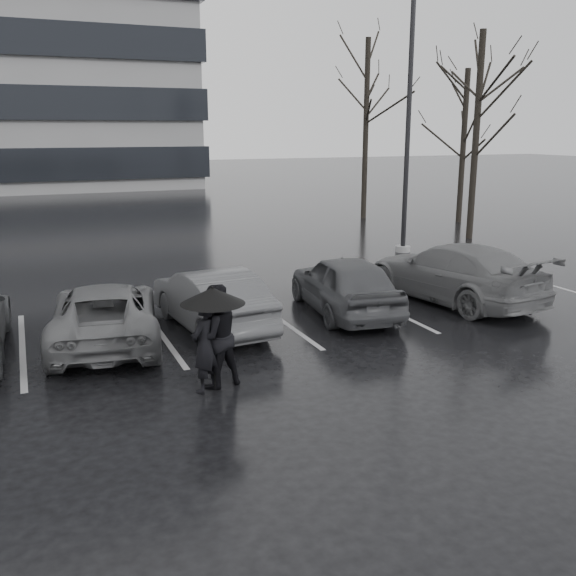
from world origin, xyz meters
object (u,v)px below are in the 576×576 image
(car_west_a, at_px, (211,299))
(car_west_b, at_px, (105,313))
(car_east, at_px, (453,272))
(tree_east, at_px, (476,138))
(tree_north, at_px, (366,131))
(tree_ne, at_px, (463,147))
(car_main, at_px, (345,284))
(lamp_post, at_px, (408,125))
(pedestrian_left, at_px, (205,346))
(pedestrian_right, at_px, (215,336))

(car_west_a, height_order, car_west_b, car_west_a)
(car_west_b, height_order, car_east, car_east)
(tree_east, height_order, tree_north, tree_north)
(car_west_a, height_order, tree_ne, tree_ne)
(car_main, xyz_separation_m, car_east, (3.11, -0.06, 0.03))
(car_west_b, bearing_deg, lamp_post, -142.19)
(car_west_a, relative_size, car_east, 0.80)
(pedestrian_left, bearing_deg, car_west_b, -108.28)
(pedestrian_left, relative_size, tree_ne, 0.23)
(pedestrian_left, distance_m, tree_east, 18.24)
(car_main, distance_m, tree_north, 17.51)
(car_west_b, relative_size, pedestrian_left, 2.83)
(car_west_b, bearing_deg, pedestrian_left, 119.06)
(car_east, bearing_deg, tree_east, -139.02)
(tree_north, bearing_deg, car_west_b, -134.14)
(car_west_a, xyz_separation_m, tree_ne, (15.56, 11.71, 2.82))
(car_west_b, distance_m, pedestrian_left, 3.50)
(car_east, relative_size, tree_east, 0.65)
(car_main, bearing_deg, pedestrian_right, 44.19)
(car_west_b, bearing_deg, tree_ne, -138.03)
(pedestrian_right, distance_m, lamp_post, 14.05)
(car_east, relative_size, pedestrian_right, 2.87)
(pedestrian_left, height_order, pedestrian_right, pedestrian_right)
(lamp_post, bearing_deg, car_main, -132.10)
(car_west_b, bearing_deg, tree_east, -144.56)
(car_west_b, distance_m, pedestrian_right, 3.45)
(car_west_b, xyz_separation_m, tree_ne, (17.87, 11.80, 2.87))
(car_west_a, relative_size, tree_ne, 0.59)
(car_west_a, relative_size, lamp_post, 0.43)
(car_west_a, distance_m, car_west_b, 2.31)
(lamp_post, bearing_deg, tree_north, 69.88)
(tree_north, bearing_deg, car_west_a, -129.35)
(tree_east, bearing_deg, car_west_a, -149.45)
(pedestrian_left, bearing_deg, car_east, 164.79)
(lamp_post, bearing_deg, car_west_a, -145.19)
(pedestrian_right, xyz_separation_m, tree_ne, (16.40, 14.92, 2.60))
(car_main, bearing_deg, pedestrian_left, 44.02)
(lamp_post, distance_m, tree_ne, 8.64)
(car_west_a, distance_m, lamp_post, 11.54)
(car_east, bearing_deg, car_west_a, -9.45)
(pedestrian_right, distance_m, tree_north, 22.33)
(pedestrian_left, bearing_deg, tree_east, 179.26)
(car_west_a, bearing_deg, tree_ne, -148.77)
(pedestrian_left, xyz_separation_m, pedestrian_right, (0.23, 0.16, 0.10))
(car_west_b, distance_m, tree_north, 20.94)
(pedestrian_left, bearing_deg, tree_north, -164.83)
(lamp_post, xyz_separation_m, tree_ne, (6.61, 5.49, -0.96))
(pedestrian_left, xyz_separation_m, tree_ne, (16.64, 15.08, 2.70))
(car_west_b, relative_size, lamp_post, 0.47)
(pedestrian_right, height_order, tree_ne, tree_ne)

